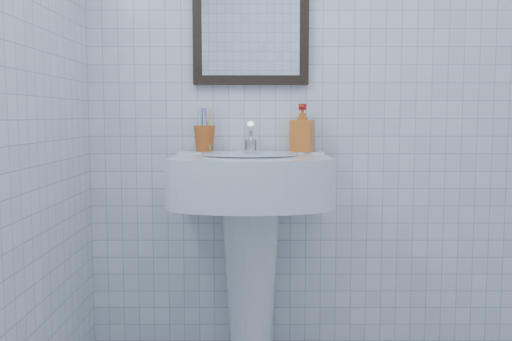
{
  "coord_description": "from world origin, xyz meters",
  "views": [
    {
      "loc": [
        -0.36,
        -1.32,
        1.11
      ],
      "look_at": [
        -0.36,
        0.86,
        0.9
      ],
      "focal_mm": 40.0,
      "sensor_mm": 36.0,
      "label": 1
    }
  ],
  "objects": [
    {
      "name": "soap_dispenser",
      "position": [
        -0.16,
        1.12,
        1.05
      ],
      "size": [
        0.12,
        0.12,
        0.2
      ],
      "primitive_type": "imported",
      "rotation": [
        0.0,
        0.0,
        -0.32
      ],
      "color": "#D44914",
      "rests_on": "washbasin"
    },
    {
      "name": "wall_back",
      "position": [
        0.0,
        1.2,
        1.25
      ],
      "size": [
        2.2,
        0.02,
        2.5
      ],
      "primitive_type": "cube",
      "color": "white",
      "rests_on": "ground"
    },
    {
      "name": "washbasin",
      "position": [
        -0.38,
        0.99,
        0.64
      ],
      "size": [
        0.62,
        0.46,
        0.96
      ],
      "color": "white",
      "rests_on": "ground"
    },
    {
      "name": "faucet",
      "position": [
        -0.38,
        1.1,
        1.0
      ],
      "size": [
        0.05,
        0.12,
        0.13
      ],
      "color": "silver",
      "rests_on": "washbasin"
    },
    {
      "name": "toothbrush_cup",
      "position": [
        -0.58,
        1.12,
        1.01
      ],
      "size": [
        0.11,
        0.11,
        0.11
      ],
      "primitive_type": null,
      "rotation": [
        0.0,
        0.0,
        0.14
      ],
      "color": "#BF501B",
      "rests_on": "washbasin"
    },
    {
      "name": "wall_mirror",
      "position": [
        -0.38,
        1.18,
        1.55
      ],
      "size": [
        0.5,
        0.04,
        0.62
      ],
      "color": "black",
      "rests_on": "wall_back"
    }
  ]
}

